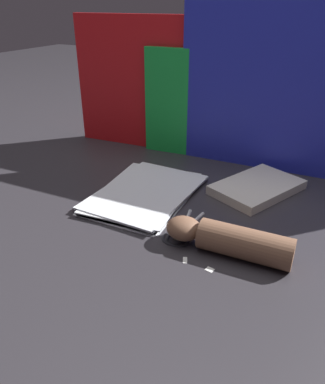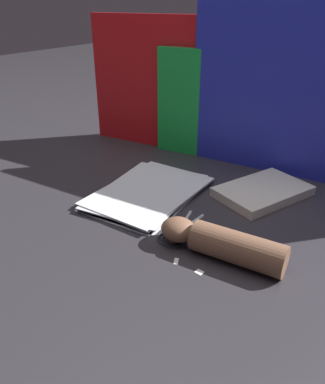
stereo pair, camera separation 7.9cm
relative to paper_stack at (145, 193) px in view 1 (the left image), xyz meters
The scene contains 10 objects.
ground_plane 0.14m from the paper_stack, 22.49° to the right, with size 6.00×6.00×0.00m, color #2D2B30.
backdrop_panel_left 0.44m from the paper_stack, 108.47° to the left, with size 0.69×0.06×0.45m.
backdrop_panel_center 0.42m from the paper_stack, 70.95° to the left, with size 0.62×0.07×0.36m.
backdrop_panel_right 0.57m from the paper_stack, 44.01° to the left, with size 0.83×0.04×0.52m.
paper_stack is the anchor object (origin of this frame).
book_closed 0.32m from the paper_stack, 31.96° to the left, with size 0.25×0.30×0.03m.
scissors 0.22m from the paper_stack, 38.30° to the right, with size 0.08×0.17×0.01m.
hand_forearm 0.33m from the paper_stack, 27.14° to the right, with size 0.28×0.08×0.07m.
paper_scrap_near 0.31m from the paper_stack, 44.78° to the right, with size 0.02×0.02×0.00m.
paper_scrap_mid 0.36m from the paper_stack, 38.81° to the right, with size 0.02×0.02×0.00m.
Camera 1 is at (0.34, -0.76, 0.50)m, focal length 35.00 mm.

